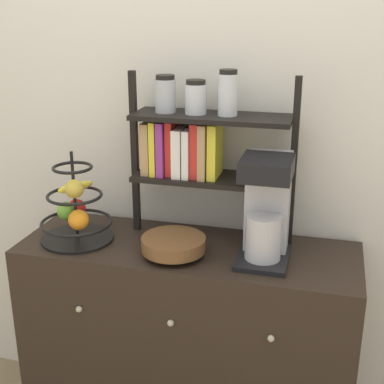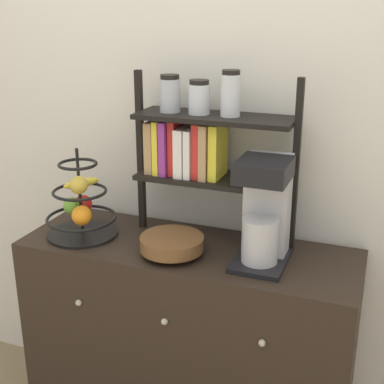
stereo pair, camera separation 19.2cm
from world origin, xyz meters
The scene contains 6 objects.
wall_back centered at (0.00, 0.48, 1.30)m, with size 7.00×0.05×2.60m, color silver.
sideboard centered at (0.00, 0.22, 0.43)m, with size 1.27×0.45×0.87m.
coffee_maker centered at (0.29, 0.21, 1.06)m, with size 0.18×0.24×0.38m.
fruit_stand centered at (-0.43, 0.17, 0.98)m, with size 0.28×0.28×0.35m.
wooden_bowl centered at (-0.03, 0.14, 0.91)m, with size 0.23×0.23×0.07m.
shelf_hutch centered at (-0.01, 0.33, 1.25)m, with size 0.63×0.20×0.64m.
Camera 2 is at (0.67, -1.48, 1.72)m, focal length 50.00 mm.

